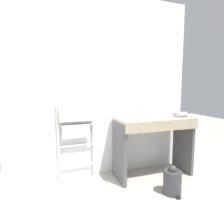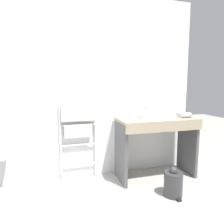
% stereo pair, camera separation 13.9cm
% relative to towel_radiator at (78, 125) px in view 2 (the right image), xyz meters
% --- Properties ---
extents(wall_back, '(3.19, 0.12, 2.45)m').
position_rel_towel_radiator_xyz_m(wall_back, '(0.08, 0.11, 0.48)').
color(wall_back, silver).
rests_on(wall_back, ground_plane).
extents(towel_radiator, '(0.49, 0.06, 1.05)m').
position_rel_towel_radiator_xyz_m(towel_radiator, '(0.00, 0.00, 0.00)').
color(towel_radiator, silver).
rests_on(towel_radiator, ground_plane).
extents(vanity_counter, '(1.05, 0.50, 0.82)m').
position_rel_towel_radiator_xyz_m(vanity_counter, '(1.02, -0.24, -0.17)').
color(vanity_counter, gray).
rests_on(vanity_counter, ground_plane).
extents(sink_basin, '(0.34, 0.34, 0.07)m').
position_rel_towel_radiator_xyz_m(sink_basin, '(0.97, -0.20, 0.11)').
color(sink_basin, white).
rests_on(sink_basin, vanity_counter).
extents(faucet, '(0.02, 0.10, 0.15)m').
position_rel_towel_radiator_xyz_m(faucet, '(0.97, -0.02, 0.17)').
color(faucet, silver).
rests_on(faucet, vanity_counter).
extents(cup_near_wall, '(0.07, 0.07, 0.09)m').
position_rel_towel_radiator_xyz_m(cup_near_wall, '(0.63, -0.08, 0.12)').
color(cup_near_wall, white).
rests_on(cup_near_wall, vanity_counter).
extents(cup_near_edge, '(0.07, 0.07, 0.10)m').
position_rel_towel_radiator_xyz_m(cup_near_edge, '(0.71, -0.14, 0.13)').
color(cup_near_edge, white).
rests_on(cup_near_edge, vanity_counter).
extents(hair_dryer, '(0.20, 0.16, 0.07)m').
position_rel_towel_radiator_xyz_m(hair_dryer, '(1.41, -0.30, 0.11)').
color(hair_dryer, '#B7B7BC').
rests_on(hair_dryer, vanity_counter).
extents(trash_bin, '(0.21, 0.24, 0.34)m').
position_rel_towel_radiator_xyz_m(trash_bin, '(0.98, -0.73, -0.60)').
color(trash_bin, '#333335').
rests_on(trash_bin, ground_plane).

